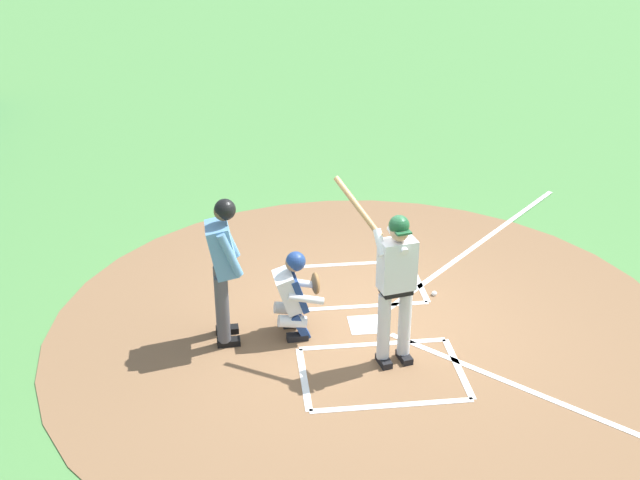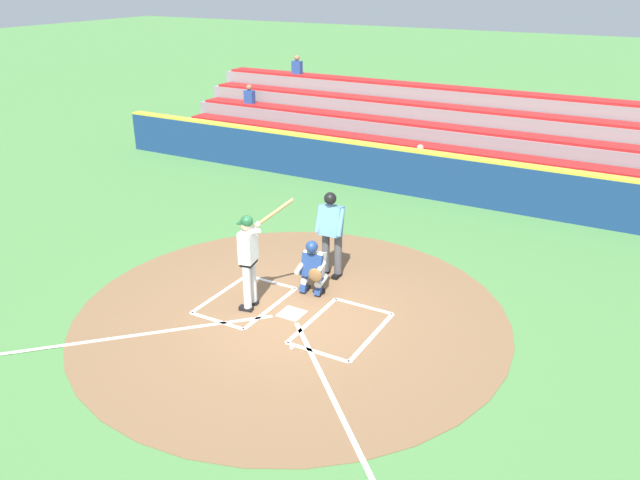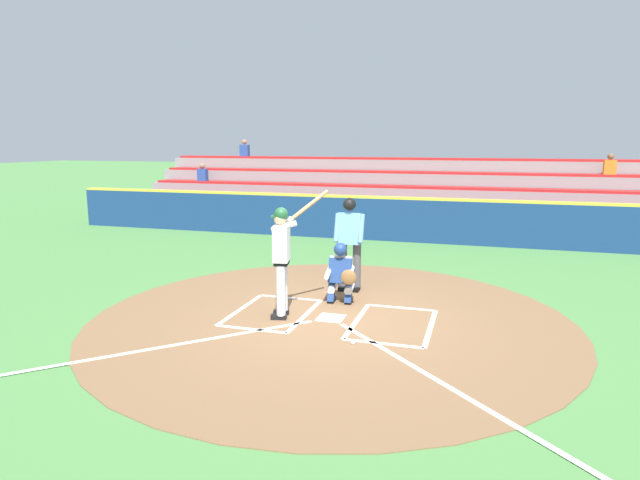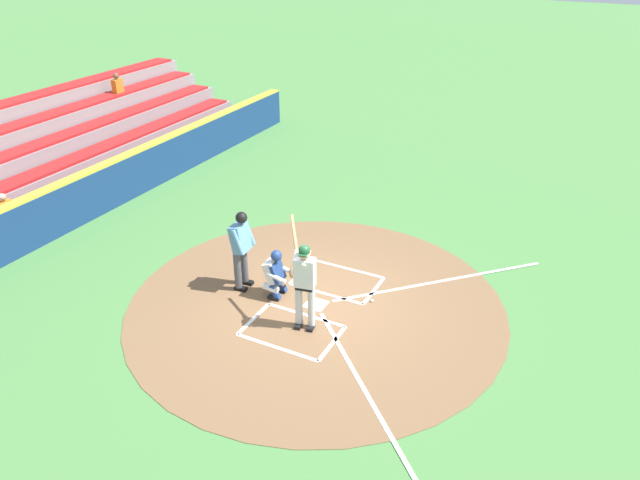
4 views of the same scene
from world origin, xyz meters
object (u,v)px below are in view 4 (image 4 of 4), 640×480
at_px(catcher, 277,272).
at_px(baseball, 372,301).
at_px(batter, 304,280).
at_px(plate_umpire, 241,245).

distance_m(catcher, baseball, 2.14).
distance_m(batter, plate_umpire, 2.03).
height_order(plate_umpire, baseball, plate_umpire).
height_order(batter, baseball, batter).
relative_size(batter, catcher, 1.88).
height_order(batter, plate_umpire, batter).
relative_size(plate_umpire, baseball, 25.20).
relative_size(batter, baseball, 28.76).
bearing_deg(plate_umpire, baseball, 105.03).
distance_m(batter, catcher, 1.39).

